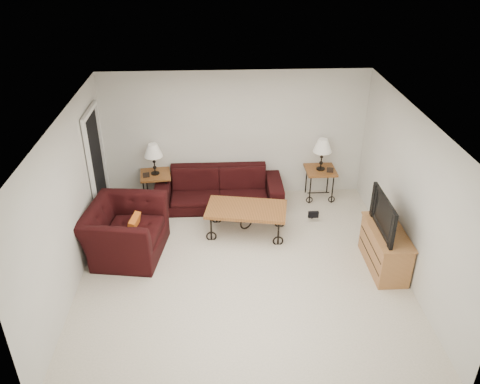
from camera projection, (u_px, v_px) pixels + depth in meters
name	position (u px, v px, depth m)	size (l,w,h in m)	color
ground	(242.00, 268.00, 7.70)	(5.00, 5.00, 0.00)	silver
wall_back	(235.00, 135.00, 9.27)	(5.00, 0.02, 2.50)	silver
wall_front	(256.00, 324.00, 4.91)	(5.00, 0.02, 2.50)	silver
wall_left	(69.00, 205.00, 6.98)	(0.02, 5.00, 2.50)	silver
wall_right	(410.00, 196.00, 7.20)	(0.02, 5.00, 2.50)	silver
ceiling	(243.00, 119.00, 6.48)	(5.00, 5.00, 0.00)	white
doorway	(97.00, 168.00, 8.53)	(0.08, 0.94, 2.04)	black
sofa	(219.00, 189.00, 9.27)	(2.42, 0.94, 0.71)	black
side_table_left	(157.00, 188.00, 9.40)	(0.56, 0.56, 0.61)	#975326
side_table_right	(319.00, 183.00, 9.54)	(0.58, 0.58, 0.63)	#975326
lamp_left	(154.00, 159.00, 9.10)	(0.35, 0.35, 0.61)	black
lamp_right	(322.00, 154.00, 9.23)	(0.36, 0.36, 0.63)	black
photo_frame_left	(146.00, 175.00, 9.09)	(0.12, 0.02, 0.10)	black
photo_frame_right	(330.00, 170.00, 9.24)	(0.13, 0.02, 0.10)	black
coffee_table	(246.00, 221.00, 8.46)	(1.37, 0.74, 0.51)	#975326
armchair	(125.00, 231.00, 7.87)	(1.32, 1.15, 0.86)	black
throw_pillow	(133.00, 227.00, 7.78)	(0.39, 0.10, 0.39)	#D7561B
tv_stand	(385.00, 249.00, 7.58)	(0.47, 1.13, 0.68)	#B57A43
television	(390.00, 214.00, 7.27)	(1.01, 0.13, 0.58)	black
backpack	(313.00, 210.00, 8.90)	(0.29, 0.22, 0.37)	black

